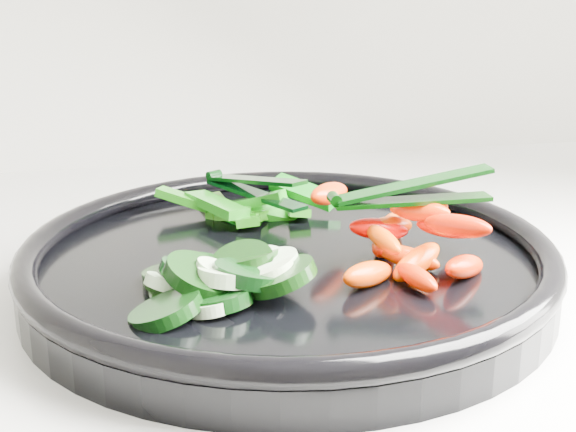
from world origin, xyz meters
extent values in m
cylinder|color=black|center=(-0.70, 1.61, 0.94)|extent=(0.48, 0.48, 0.02)
torus|color=black|center=(-0.70, 1.61, 0.96)|extent=(0.49, 0.49, 0.02)
cylinder|color=black|center=(-0.79, 1.53, 0.96)|extent=(0.05, 0.05, 0.03)
cylinder|color=beige|center=(-0.78, 1.55, 0.96)|extent=(0.03, 0.03, 0.02)
cylinder|color=black|center=(-0.77, 1.59, 0.96)|extent=(0.05, 0.05, 0.02)
cylinder|color=beige|center=(-0.79, 1.57, 0.96)|extent=(0.04, 0.04, 0.02)
cylinder|color=black|center=(-0.77, 1.58, 0.96)|extent=(0.06, 0.06, 0.03)
cylinder|color=#B7D6AB|center=(-0.76, 1.59, 0.96)|extent=(0.04, 0.04, 0.02)
cylinder|color=black|center=(-0.76, 1.54, 0.96)|extent=(0.06, 0.06, 0.02)
cylinder|color=#D7F9C7|center=(-0.76, 1.53, 0.96)|extent=(0.04, 0.03, 0.02)
cylinder|color=black|center=(-0.75, 1.60, 0.96)|extent=(0.06, 0.06, 0.02)
cylinder|color=beige|center=(-0.75, 1.59, 0.96)|extent=(0.04, 0.04, 0.02)
cylinder|color=black|center=(-0.78, 1.59, 0.96)|extent=(0.05, 0.05, 0.02)
cylinder|color=#D7F4C3|center=(-0.77, 1.58, 0.96)|extent=(0.04, 0.04, 0.01)
cylinder|color=black|center=(-0.78, 1.57, 0.96)|extent=(0.04, 0.04, 0.02)
cylinder|color=#D3EEBF|center=(-0.78, 1.58, 0.96)|extent=(0.05, 0.05, 0.02)
cylinder|color=black|center=(-0.72, 1.55, 0.97)|extent=(0.06, 0.06, 0.03)
cylinder|color=beige|center=(-0.73, 1.55, 0.97)|extent=(0.05, 0.05, 0.02)
cylinder|color=black|center=(-0.77, 1.56, 0.97)|extent=(0.06, 0.07, 0.03)
cylinder|color=beige|center=(-0.76, 1.56, 0.97)|extent=(0.04, 0.04, 0.02)
cylinder|color=black|center=(-0.74, 1.57, 0.97)|extent=(0.04, 0.05, 0.03)
cylinder|color=beige|center=(-0.73, 1.57, 0.97)|extent=(0.03, 0.03, 0.02)
cylinder|color=black|center=(-0.73, 1.58, 0.97)|extent=(0.06, 0.06, 0.02)
cylinder|color=#CDECBD|center=(-0.72, 1.56, 0.97)|extent=(0.04, 0.04, 0.02)
cylinder|color=black|center=(-0.74, 1.55, 0.97)|extent=(0.06, 0.06, 0.02)
cylinder|color=#DBF0C0|center=(-0.75, 1.55, 0.97)|extent=(0.05, 0.05, 0.02)
ellipsoid|color=#EF3200|center=(-0.62, 1.57, 0.96)|extent=(0.05, 0.04, 0.03)
ellipsoid|color=#FF3800|center=(-0.63, 1.54, 0.96)|extent=(0.02, 0.04, 0.02)
ellipsoid|color=red|center=(-0.63, 1.60, 0.96)|extent=(0.03, 0.05, 0.03)
ellipsoid|color=#F10D00|center=(-0.60, 1.55, 0.96)|extent=(0.05, 0.04, 0.03)
ellipsoid|color=#EE4700|center=(-0.63, 1.61, 0.96)|extent=(0.03, 0.04, 0.02)
ellipsoid|color=#EA2B00|center=(-0.66, 1.55, 0.96)|extent=(0.05, 0.04, 0.03)
ellipsoid|color=#FA3100|center=(-0.63, 1.57, 0.96)|extent=(0.04, 0.04, 0.02)
ellipsoid|color=#F94A00|center=(-0.62, 1.63, 0.96)|extent=(0.04, 0.05, 0.02)
ellipsoid|color=#F84700|center=(-0.59, 1.60, 0.98)|extent=(0.04, 0.04, 0.03)
ellipsoid|color=#EC3000|center=(-0.63, 1.60, 0.98)|extent=(0.04, 0.03, 0.02)
ellipsoid|color=#FD3800|center=(-0.64, 1.58, 0.98)|extent=(0.02, 0.05, 0.02)
ellipsoid|color=#E90E00|center=(-0.64, 1.60, 0.98)|extent=(0.05, 0.02, 0.02)
ellipsoid|color=#FF1E00|center=(-0.59, 1.59, 0.98)|extent=(0.05, 0.03, 0.02)
ellipsoid|color=#FC3800|center=(-0.61, 1.59, 0.99)|extent=(0.04, 0.04, 0.02)
ellipsoid|color=red|center=(-0.66, 1.64, 0.99)|extent=(0.05, 0.05, 0.02)
ellipsoid|color=#DD3200|center=(-0.61, 1.59, 0.99)|extent=(0.04, 0.04, 0.02)
ellipsoid|color=#ED2600|center=(-0.60, 1.55, 0.99)|extent=(0.04, 0.05, 0.02)
cube|color=#11740B|center=(-0.71, 1.70, 0.96)|extent=(0.03, 0.06, 0.02)
cube|color=#0A720F|center=(-0.69, 1.70, 0.96)|extent=(0.05, 0.02, 0.02)
cube|color=#0C710A|center=(-0.67, 1.71, 0.96)|extent=(0.02, 0.05, 0.02)
cube|color=#24710A|center=(-0.72, 1.70, 0.96)|extent=(0.05, 0.05, 0.02)
cube|color=#0B6809|center=(-0.70, 1.71, 0.96)|extent=(0.06, 0.04, 0.02)
cube|color=#1D6409|center=(-0.73, 1.73, 0.96)|extent=(0.02, 0.05, 0.01)
cube|color=#126109|center=(-0.72, 1.72, 0.96)|extent=(0.02, 0.06, 0.03)
cube|color=#156209|center=(-0.71, 1.70, 0.97)|extent=(0.06, 0.05, 0.03)
cube|color=#0E6009|center=(-0.76, 1.73, 0.97)|extent=(0.05, 0.03, 0.02)
cube|color=#0A7310|center=(-0.74, 1.70, 0.97)|extent=(0.05, 0.07, 0.01)
cube|color=#096810|center=(-0.66, 1.72, 0.97)|extent=(0.05, 0.06, 0.02)
cylinder|color=black|center=(-0.67, 1.59, 1.00)|extent=(0.01, 0.01, 0.01)
cube|color=black|center=(-0.62, 1.59, 1.00)|extent=(0.11, 0.02, 0.00)
cube|color=black|center=(-0.62, 1.59, 1.01)|extent=(0.11, 0.02, 0.02)
cylinder|color=black|center=(-0.73, 1.76, 0.98)|extent=(0.01, 0.01, 0.01)
cube|color=black|center=(-0.71, 1.71, 0.97)|extent=(0.07, 0.10, 0.00)
cube|color=black|center=(-0.71, 1.71, 0.99)|extent=(0.07, 0.10, 0.02)
camera|label=1|loc=(-0.82, 1.10, 1.16)|focal=50.00mm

